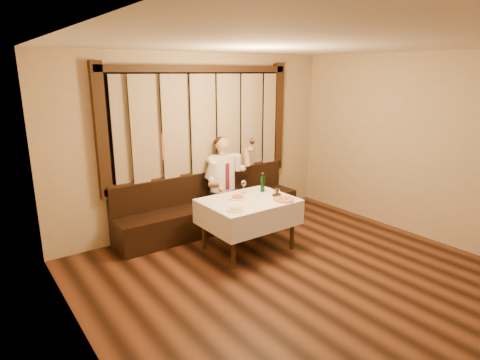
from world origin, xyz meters
TOP-DOWN VIEW (x-y plane):
  - room at (-0.00, 0.97)m, footprint 5.01×6.01m
  - banquette at (0.00, 2.72)m, footprint 3.20×0.61m
  - dining_table at (0.00, 1.70)m, footprint 1.27×0.97m
  - pizza at (0.38, 1.38)m, footprint 0.31×0.31m
  - pasta_red at (-0.08, 1.84)m, footprint 0.28×0.28m
  - pasta_cream at (-0.40, 1.45)m, footprint 0.25×0.25m
  - green_bottle at (0.41, 1.89)m, footprint 0.06×0.06m
  - table_wine_glass at (0.13, 1.99)m, footprint 0.08×0.08m
  - cruet_caddy at (0.43, 1.59)m, footprint 0.12×0.08m
  - seated_man at (0.24, 2.63)m, footprint 0.85×0.63m

SIDE VIEW (x-z plane):
  - banquette at x=0.00m, z-range -0.16..0.78m
  - dining_table at x=0.00m, z-range 0.27..1.03m
  - pizza at x=0.38m, z-range 0.75..0.79m
  - pasta_cream at x=-0.40m, z-range 0.75..0.83m
  - pasta_red at x=-0.08m, z-range 0.75..0.84m
  - cruet_caddy at x=0.43m, z-range 0.74..0.86m
  - seated_man at x=0.24m, z-range 0.11..1.61m
  - green_bottle at x=0.41m, z-range 0.73..1.03m
  - table_wine_glass at x=0.13m, z-range 0.80..1.00m
  - room at x=0.00m, z-range 0.09..2.91m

